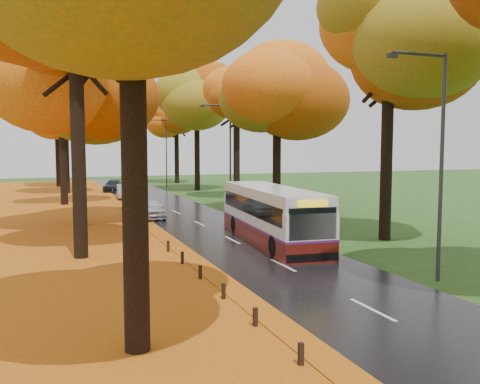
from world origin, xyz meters
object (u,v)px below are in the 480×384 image
streetlamp_mid (227,148)px  car_white (151,208)px  car_silver (125,191)px  car_dark (113,186)px  streetlamp_far (164,148)px  bus (271,213)px  streetlamp_near (436,149)px

streetlamp_mid → car_white: 7.86m
car_silver → car_dark: bearing=94.7°
streetlamp_mid → car_silver: (-6.05, 11.56, -4.02)m
car_silver → car_dark: 8.40m
streetlamp_far → bus: streetlamp_far is taller
car_dark → streetlamp_mid: bearing=-56.3°
streetlamp_near → streetlamp_far: same height
streetlamp_near → car_dark: bearing=98.2°
streetlamp_far → car_white: 25.58m
streetlamp_near → streetlamp_mid: (0.00, 22.00, 0.00)m
streetlamp_near → streetlamp_far: (0.00, 44.00, 0.00)m
bus → car_dark: bearing=101.9°
streetlamp_mid → car_white: (-6.30, -2.47, -4.00)m
car_white → car_dark: 22.43m
bus → car_silver: 24.97m
bus → car_white: bearing=116.1°
streetlamp_near → bus: streetlamp_near is taller
streetlamp_near → car_dark: (-6.07, 41.96, -4.06)m
streetlamp_near → bus: 9.73m
car_dark → bus: bearing=-66.6°
streetlamp_mid → car_dark: streetlamp_mid is taller
streetlamp_far → car_white: (-6.30, -24.47, -4.00)m
streetlamp_mid → car_white: bearing=-158.6°
streetlamp_mid → car_white: streetlamp_mid is taller
car_white → streetlamp_mid: bearing=23.1°
streetlamp_far → car_dark: size_ratio=1.91×
bus → car_dark: size_ratio=2.51×
streetlamp_near → car_silver: size_ratio=2.00×
streetlamp_mid → bus: 13.69m
streetlamp_near → car_white: 20.91m
streetlamp_mid → streetlamp_far: (0.00, 22.00, 0.00)m
streetlamp_far → car_silver: bearing=-120.1°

